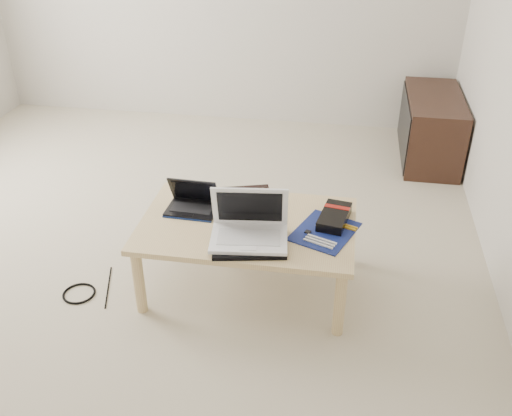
% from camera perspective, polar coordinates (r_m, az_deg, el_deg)
% --- Properties ---
extents(ground, '(4.00, 4.00, 0.00)m').
position_cam_1_polar(ground, '(3.60, -10.33, -2.77)').
color(ground, beige).
rests_on(ground, ground).
extents(coffee_table, '(1.10, 0.70, 0.40)m').
position_cam_1_polar(coffee_table, '(2.95, -0.86, -2.27)').
color(coffee_table, '#D3BB7F').
rests_on(coffee_table, ground).
extents(media_cabinet, '(0.41, 0.90, 0.50)m').
position_cam_1_polar(media_cabinet, '(4.63, 17.01, 7.73)').
color(media_cabinet, '#321D14').
rests_on(media_cabinet, ground).
extents(book, '(0.33, 0.30, 0.03)m').
position_cam_1_polar(book, '(3.12, -0.95, 1.03)').
color(book, black).
rests_on(book, coffee_table).
extents(netbook, '(0.27, 0.20, 0.18)m').
position_cam_1_polar(netbook, '(3.04, -6.37, 0.47)').
color(netbook, black).
rests_on(netbook, coffee_table).
extents(tablet, '(0.26, 0.22, 0.01)m').
position_cam_1_polar(tablet, '(2.97, -2.10, -0.89)').
color(tablet, black).
rests_on(tablet, coffee_table).
extents(remote, '(0.13, 0.24, 0.02)m').
position_cam_1_polar(remote, '(3.00, 1.59, -0.33)').
color(remote, silver).
rests_on(remote, coffee_table).
extents(neoprene_sleeve, '(0.39, 0.32, 0.02)m').
position_cam_1_polar(neoprene_sleeve, '(2.75, -0.69, -3.57)').
color(neoprene_sleeve, black).
rests_on(neoprene_sleeve, coffee_table).
extents(white_laptop, '(0.40, 0.30, 0.26)m').
position_cam_1_polar(white_laptop, '(2.75, -0.68, -1.95)').
color(white_laptop, white).
rests_on(white_laptop, neoprene_sleeve).
extents(motherboard, '(0.37, 0.41, 0.02)m').
position_cam_1_polar(motherboard, '(2.87, 6.91, -2.36)').
color(motherboard, '#0D1854').
rests_on(motherboard, coffee_table).
extents(gpu_box, '(0.18, 0.28, 0.06)m').
position_cam_1_polar(gpu_box, '(2.95, 7.84, -0.92)').
color(gpu_box, black).
rests_on(gpu_box, coffee_table).
extents(cable_coil, '(0.09, 0.09, 0.01)m').
position_cam_1_polar(cable_coil, '(2.94, -2.03, -1.18)').
color(cable_coil, black).
rests_on(cable_coil, coffee_table).
extents(floor_cable_coil, '(0.20, 0.20, 0.01)m').
position_cam_1_polar(floor_cable_coil, '(3.23, -17.28, -8.16)').
color(floor_cable_coil, black).
rests_on(floor_cable_coil, ground).
extents(floor_cable_trail, '(0.11, 0.34, 0.01)m').
position_cam_1_polar(floor_cable_trail, '(3.24, -14.56, -7.65)').
color(floor_cable_trail, black).
rests_on(floor_cable_trail, ground).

